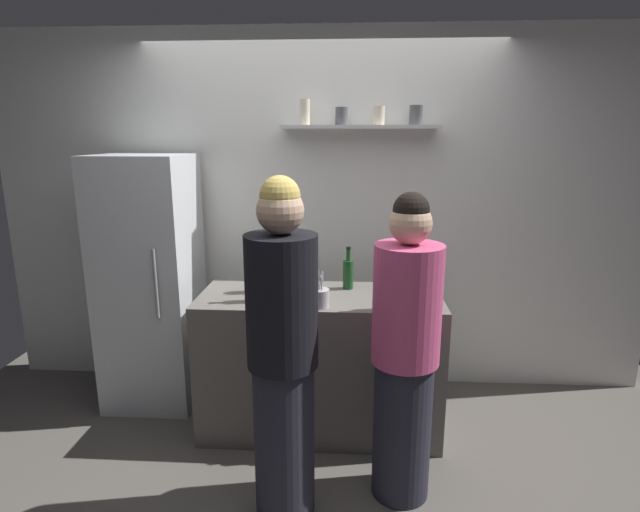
{
  "coord_description": "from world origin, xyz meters",
  "views": [
    {
      "loc": [
        0.21,
        -2.42,
        1.86
      ],
      "look_at": [
        0.03,
        0.54,
        1.15
      ],
      "focal_mm": 28.11,
      "sensor_mm": 36.0,
      "label": 1
    }
  ],
  "objects_px": {
    "refrigerator": "(151,282)",
    "wine_bottle_pale_glass": "(427,293)",
    "wine_bottle_dark_glass": "(392,289)",
    "person_pink_top": "(405,355)",
    "wine_bottle_amber_glass": "(256,283)",
    "baking_pan": "(409,290)",
    "water_bottle_plastic": "(259,276)",
    "wine_bottle_green_glass": "(348,273)",
    "utensil_holder": "(320,298)",
    "person_blonde": "(283,356)"
  },
  "relations": [
    {
      "from": "refrigerator",
      "to": "wine_bottle_pale_glass",
      "type": "height_order",
      "value": "refrigerator"
    },
    {
      "from": "wine_bottle_dark_glass",
      "to": "water_bottle_plastic",
      "type": "xyz_separation_m",
      "value": [
        -0.81,
        0.29,
        -0.02
      ]
    },
    {
      "from": "baking_pan",
      "to": "person_pink_top",
      "type": "bearing_deg",
      "value": -97.55
    },
    {
      "from": "wine_bottle_amber_glass",
      "to": "water_bottle_plastic",
      "type": "height_order",
      "value": "wine_bottle_amber_glass"
    },
    {
      "from": "wine_bottle_dark_glass",
      "to": "wine_bottle_pale_glass",
      "type": "bearing_deg",
      "value": -1.08
    },
    {
      "from": "utensil_holder",
      "to": "person_blonde",
      "type": "distance_m",
      "value": 0.58
    },
    {
      "from": "wine_bottle_amber_glass",
      "to": "wine_bottle_pale_glass",
      "type": "relative_size",
      "value": 1.11
    },
    {
      "from": "person_blonde",
      "to": "wine_bottle_dark_glass",
      "type": "bearing_deg",
      "value": 157.7
    },
    {
      "from": "utensil_holder",
      "to": "wine_bottle_green_glass",
      "type": "bearing_deg",
      "value": 66.67
    },
    {
      "from": "person_pink_top",
      "to": "wine_bottle_dark_glass",
      "type": "bearing_deg",
      "value": -119.07
    },
    {
      "from": "refrigerator",
      "to": "wine_bottle_pale_glass",
      "type": "xyz_separation_m",
      "value": [
        1.82,
        -0.56,
        0.13
      ]
    },
    {
      "from": "wine_bottle_dark_glass",
      "to": "person_pink_top",
      "type": "xyz_separation_m",
      "value": [
        0.04,
        -0.36,
        -0.24
      ]
    },
    {
      "from": "baking_pan",
      "to": "wine_bottle_pale_glass",
      "type": "bearing_deg",
      "value": -78.78
    },
    {
      "from": "utensil_holder",
      "to": "person_pink_top",
      "type": "bearing_deg",
      "value": -40.82
    },
    {
      "from": "wine_bottle_pale_glass",
      "to": "person_pink_top",
      "type": "bearing_deg",
      "value": -113.23
    },
    {
      "from": "refrigerator",
      "to": "utensil_holder",
      "type": "relative_size",
      "value": 8.0
    },
    {
      "from": "person_blonde",
      "to": "person_pink_top",
      "type": "bearing_deg",
      "value": 129.29
    },
    {
      "from": "baking_pan",
      "to": "person_pink_top",
      "type": "height_order",
      "value": "person_pink_top"
    },
    {
      "from": "water_bottle_plastic",
      "to": "refrigerator",
      "type": "bearing_deg",
      "value": 161.66
    },
    {
      "from": "wine_bottle_dark_glass",
      "to": "wine_bottle_pale_glass",
      "type": "relative_size",
      "value": 1.21
    },
    {
      "from": "wine_bottle_amber_glass",
      "to": "person_pink_top",
      "type": "bearing_deg",
      "value": -29.16
    },
    {
      "from": "wine_bottle_amber_glass",
      "to": "wine_bottle_dark_glass",
      "type": "xyz_separation_m",
      "value": [
        0.8,
        -0.11,
        0.01
      ]
    },
    {
      "from": "person_pink_top",
      "to": "wine_bottle_pale_glass",
      "type": "bearing_deg",
      "value": -148.97
    },
    {
      "from": "refrigerator",
      "to": "water_bottle_plastic",
      "type": "relative_size",
      "value": 7.41
    },
    {
      "from": "person_blonde",
      "to": "wine_bottle_green_glass",
      "type": "bearing_deg",
      "value": -173.59
    },
    {
      "from": "wine_bottle_green_glass",
      "to": "wine_bottle_pale_glass",
      "type": "xyz_separation_m",
      "value": [
        0.45,
        -0.4,
        0.0
      ]
    },
    {
      "from": "wine_bottle_pale_glass",
      "to": "person_blonde",
      "type": "bearing_deg",
      "value": -145.66
    },
    {
      "from": "refrigerator",
      "to": "person_blonde",
      "type": "bearing_deg",
      "value": -45.09
    },
    {
      "from": "wine_bottle_amber_glass",
      "to": "wine_bottle_green_glass",
      "type": "xyz_separation_m",
      "value": [
        0.54,
        0.29,
        -0.01
      ]
    },
    {
      "from": "wine_bottle_amber_glass",
      "to": "person_blonde",
      "type": "distance_m",
      "value": 0.69
    },
    {
      "from": "baking_pan",
      "to": "utensil_holder",
      "type": "relative_size",
      "value": 1.56
    },
    {
      "from": "wine_bottle_dark_glass",
      "to": "water_bottle_plastic",
      "type": "distance_m",
      "value": 0.86
    },
    {
      "from": "wine_bottle_pale_glass",
      "to": "person_pink_top",
      "type": "distance_m",
      "value": 0.44
    },
    {
      "from": "baking_pan",
      "to": "wine_bottle_amber_glass",
      "type": "relative_size",
      "value": 1.08
    },
    {
      "from": "utensil_holder",
      "to": "person_blonde",
      "type": "relative_size",
      "value": 0.13
    },
    {
      "from": "refrigerator",
      "to": "wine_bottle_amber_glass",
      "type": "bearing_deg",
      "value": -28.56
    },
    {
      "from": "utensil_holder",
      "to": "wine_bottle_dark_glass",
      "type": "xyz_separation_m",
      "value": [
        0.41,
        -0.03,
        0.07
      ]
    },
    {
      "from": "refrigerator",
      "to": "water_bottle_plastic",
      "type": "height_order",
      "value": "refrigerator"
    },
    {
      "from": "refrigerator",
      "to": "person_blonde",
      "type": "height_order",
      "value": "refrigerator"
    },
    {
      "from": "baking_pan",
      "to": "wine_bottle_amber_glass",
      "type": "bearing_deg",
      "value": -167.2
    },
    {
      "from": "person_pink_top",
      "to": "person_blonde",
      "type": "xyz_separation_m",
      "value": [
        -0.6,
        -0.15,
        0.05
      ]
    },
    {
      "from": "wine_bottle_green_glass",
      "to": "person_blonde",
      "type": "height_order",
      "value": "person_blonde"
    },
    {
      "from": "wine_bottle_amber_glass",
      "to": "person_pink_top",
      "type": "relative_size",
      "value": 0.2
    },
    {
      "from": "wine_bottle_green_glass",
      "to": "wine_bottle_pale_glass",
      "type": "distance_m",
      "value": 0.6
    },
    {
      "from": "wine_bottle_amber_glass",
      "to": "person_pink_top",
      "type": "xyz_separation_m",
      "value": [
        0.84,
        -0.47,
        -0.22
      ]
    },
    {
      "from": "wine_bottle_pale_glass",
      "to": "person_blonde",
      "type": "height_order",
      "value": "person_blonde"
    },
    {
      "from": "wine_bottle_dark_glass",
      "to": "wine_bottle_green_glass",
      "type": "distance_m",
      "value": 0.47
    },
    {
      "from": "wine_bottle_amber_glass",
      "to": "wine_bottle_pale_glass",
      "type": "distance_m",
      "value": 1.0
    },
    {
      "from": "utensil_holder",
      "to": "wine_bottle_green_glass",
      "type": "height_order",
      "value": "wine_bottle_green_glass"
    },
    {
      "from": "baking_pan",
      "to": "wine_bottle_dark_glass",
      "type": "distance_m",
      "value": 0.36
    }
  ]
}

